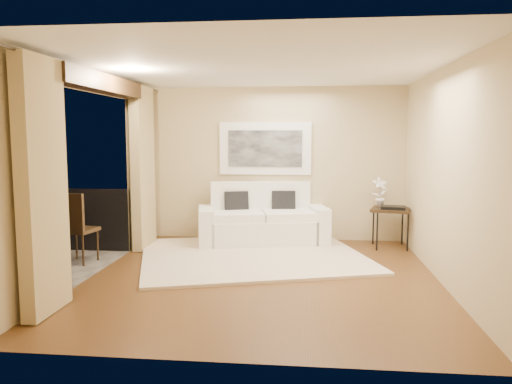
# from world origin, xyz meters

# --- Properties ---
(floor) EXTENTS (5.00, 5.00, 0.00)m
(floor) POSITION_xyz_m (0.00, 0.00, 0.00)
(floor) COLOR brown
(floor) RESTS_ON ground
(room_shell) EXTENTS (5.00, 6.40, 5.00)m
(room_shell) POSITION_xyz_m (-2.13, 0.00, 2.52)
(room_shell) COLOR white
(room_shell) RESTS_ON ground
(balcony) EXTENTS (1.81, 2.60, 1.17)m
(balcony) POSITION_xyz_m (-3.31, 0.00, 0.18)
(balcony) COLOR #605B56
(balcony) RESTS_ON ground
(curtains) EXTENTS (0.16, 4.80, 2.64)m
(curtains) POSITION_xyz_m (-2.11, 0.00, 1.34)
(curtains) COLOR tan
(curtains) RESTS_ON ground
(artwork) EXTENTS (1.62, 0.07, 0.92)m
(artwork) POSITION_xyz_m (-0.19, 2.46, 1.62)
(artwork) COLOR white
(artwork) RESTS_ON room_shell
(rug) EXTENTS (3.99, 3.71, 0.04)m
(rug) POSITION_xyz_m (-0.27, 1.10, 0.02)
(rug) COLOR beige
(rug) RESTS_ON floor
(sofa) EXTENTS (2.31, 1.36, 1.04)m
(sofa) POSITION_xyz_m (-0.21, 2.10, 0.37)
(sofa) COLOR white
(sofa) RESTS_ON floor
(side_table) EXTENTS (0.73, 0.73, 0.66)m
(side_table) POSITION_xyz_m (1.93, 1.97, 0.60)
(side_table) COLOR black
(side_table) RESTS_ON floor
(tray) EXTENTS (0.43, 0.36, 0.05)m
(tray) POSITION_xyz_m (1.96, 1.89, 0.68)
(tray) COLOR black
(tray) RESTS_ON side_table
(orchid) EXTENTS (0.30, 0.24, 0.50)m
(orchid) POSITION_xyz_m (1.77, 2.13, 0.91)
(orchid) COLOR white
(orchid) RESTS_ON side_table
(bistro_table) EXTENTS (0.79, 0.79, 0.73)m
(bistro_table) POSITION_xyz_m (-3.43, 0.29, 0.65)
(bistro_table) COLOR black
(bistro_table) RESTS_ON balcony
(balcony_chair_far) EXTENTS (0.51, 0.52, 1.04)m
(balcony_chair_far) POSITION_xyz_m (-2.75, 0.39, 0.60)
(balcony_chair_far) COLOR black
(balcony_chair_far) RESTS_ON balcony
(ice_bucket) EXTENTS (0.18, 0.18, 0.20)m
(ice_bucket) POSITION_xyz_m (-3.58, 0.37, 0.83)
(ice_bucket) COLOR white
(ice_bucket) RESTS_ON bistro_table
(candle) EXTENTS (0.06, 0.06, 0.07)m
(candle) POSITION_xyz_m (-3.38, 0.48, 0.76)
(candle) COLOR red
(candle) RESTS_ON bistro_table
(vase) EXTENTS (0.04, 0.04, 0.18)m
(vase) POSITION_xyz_m (-3.41, 0.15, 0.82)
(vase) COLOR white
(vase) RESTS_ON bistro_table
(glass_a) EXTENTS (0.06, 0.06, 0.12)m
(glass_a) POSITION_xyz_m (-3.31, 0.18, 0.79)
(glass_a) COLOR silver
(glass_a) RESTS_ON bistro_table
(glass_b) EXTENTS (0.06, 0.06, 0.12)m
(glass_b) POSITION_xyz_m (-3.23, 0.36, 0.79)
(glass_b) COLOR silver
(glass_b) RESTS_ON bistro_table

